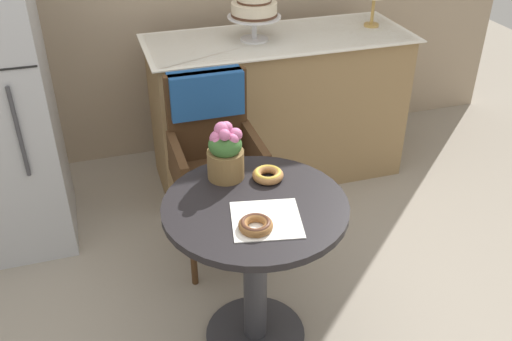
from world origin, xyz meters
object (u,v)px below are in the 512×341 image
object	(u,v)px
cafe_table	(255,247)
donut_front	(256,225)
donut_mid	(268,174)
flower_vase	(225,152)
tiered_cake_stand	(254,6)
wicker_chair	(212,139)

from	to	relation	value
cafe_table	donut_front	distance (m)	0.28
donut_front	cafe_table	bearing A→B (deg)	73.26
donut_front	donut_mid	distance (m)	0.34
donut_front	flower_vase	distance (m)	0.38
tiered_cake_stand	cafe_table	bearing A→B (deg)	-107.04
donut_front	tiered_cake_stand	world-z (taller)	tiered_cake_stand
donut_front	donut_mid	xyz separation A→B (m)	(0.15, 0.30, 0.00)
donut_front	donut_mid	world-z (taller)	donut_mid
cafe_table	flower_vase	xyz separation A→B (m)	(-0.06, 0.22, 0.33)
wicker_chair	flower_vase	world-z (taller)	flower_vase
wicker_chair	tiered_cake_stand	xyz separation A→B (m)	(0.40, 0.61, 0.46)
cafe_table	flower_vase	bearing A→B (deg)	104.87
wicker_chair	tiered_cake_stand	bearing A→B (deg)	58.26
flower_vase	tiered_cake_stand	size ratio (longest dim) A/B	0.73
cafe_table	tiered_cake_stand	size ratio (longest dim) A/B	2.20
cafe_table	flower_vase	distance (m)	0.40
cafe_table	donut_front	size ratio (longest dim) A/B	5.74
cafe_table	wicker_chair	world-z (taller)	wicker_chair
cafe_table	tiered_cake_stand	bearing A→B (deg)	72.96
wicker_chair	cafe_table	bearing A→B (deg)	-87.75
wicker_chair	donut_front	size ratio (longest dim) A/B	7.60
donut_mid	tiered_cake_stand	bearing A→B (deg)	75.49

